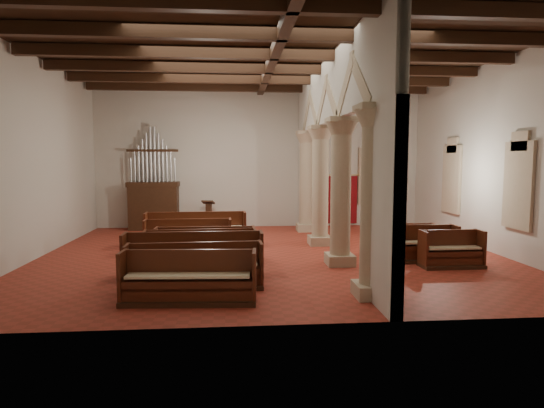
{
  "coord_description": "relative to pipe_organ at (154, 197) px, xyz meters",
  "views": [
    {
      "loc": [
        -1.12,
        -13.79,
        2.94
      ],
      "look_at": [
        0.06,
        0.5,
        1.53
      ],
      "focal_mm": 30.0,
      "sensor_mm": 36.0,
      "label": 1
    }
  ],
  "objects": [
    {
      "name": "floor",
      "position": [
        4.5,
        -5.5,
        -1.37
      ],
      "size": [
        14.0,
        14.0,
        0.0
      ],
      "primitive_type": "plane",
      "color": "maroon",
      "rests_on": "ground"
    },
    {
      "name": "ceiling",
      "position": [
        4.5,
        -5.5,
        4.63
      ],
      "size": [
        14.0,
        14.0,
        0.0
      ],
      "primitive_type": "plane",
      "rotation": [
        3.14,
        0.0,
        0.0
      ],
      "color": "#341E11",
      "rests_on": "wall_back"
    },
    {
      "name": "wall_back",
      "position": [
        4.5,
        0.5,
        1.63
      ],
      "size": [
        14.0,
        0.02,
        6.0
      ],
      "primitive_type": "cube",
      "color": "beige",
      "rests_on": "floor"
    },
    {
      "name": "wall_front",
      "position": [
        4.5,
        -11.5,
        1.63
      ],
      "size": [
        14.0,
        0.02,
        6.0
      ],
      "primitive_type": "cube",
      "color": "beige",
      "rests_on": "floor"
    },
    {
      "name": "wall_left",
      "position": [
        -2.5,
        -5.5,
        1.63
      ],
      "size": [
        0.02,
        12.0,
        6.0
      ],
      "primitive_type": "cube",
      "color": "beige",
      "rests_on": "floor"
    },
    {
      "name": "wall_right",
      "position": [
        11.5,
        -5.5,
        1.63
      ],
      "size": [
        0.02,
        12.0,
        6.0
      ],
      "primitive_type": "cube",
      "color": "beige",
      "rests_on": "floor"
    },
    {
      "name": "ceiling_beams",
      "position": [
        4.5,
        -5.5,
        4.45
      ],
      "size": [
        13.8,
        11.8,
        0.3
      ],
      "primitive_type": null,
      "color": "#331D10",
      "rests_on": "wall_back"
    },
    {
      "name": "arcade",
      "position": [
        6.3,
        -5.5,
        2.19
      ],
      "size": [
        0.9,
        11.9,
        6.0
      ],
      "color": "tan",
      "rests_on": "floor"
    },
    {
      "name": "window_right_a",
      "position": [
        11.48,
        -7.0,
        0.83
      ],
      "size": [
        0.03,
        1.0,
        2.2
      ],
      "primitive_type": "cube",
      "color": "#398063",
      "rests_on": "wall_right"
    },
    {
      "name": "window_right_b",
      "position": [
        11.48,
        -3.0,
        0.83
      ],
      "size": [
        0.03,
        1.0,
        2.2
      ],
      "primitive_type": "cube",
      "color": "#398063",
      "rests_on": "wall_right"
    },
    {
      "name": "window_back",
      "position": [
        9.5,
        0.48,
        0.83
      ],
      "size": [
        1.0,
        0.03,
        2.2
      ],
      "primitive_type": "cube",
      "color": "#398063",
      "rests_on": "wall_back"
    },
    {
      "name": "pipe_organ",
      "position": [
        0.0,
        0.0,
        0.0
      ],
      "size": [
        2.1,
        0.85,
        4.4
      ],
      "color": "#331D10",
      "rests_on": "floor"
    },
    {
      "name": "lectern",
      "position": [
        2.29,
        -0.04,
        -0.86
      ],
      "size": [
        0.57,
        0.59,
        1.23
      ],
      "rotation": [
        0.0,
        0.0,
        -0.22
      ],
      "color": "#311E0F",
      "rests_on": "floor"
    },
    {
      "name": "dossal_curtain",
      "position": [
        8.0,
        0.42,
        -0.21
      ],
      "size": [
        1.8,
        0.07,
        2.17
      ],
      "color": "maroon",
      "rests_on": "floor"
    },
    {
      "name": "processional_banner",
      "position": [
        10.2,
        -0.03,
        -0.58
      ],
      "size": [
        0.5,
        0.64,
        2.35
      ],
      "rotation": [
        0.0,
        0.0,
        -0.4
      ],
      "color": "#331D10",
      "rests_on": "floor"
    },
    {
      "name": "hymnal_box_a",
      "position": [
        3.1,
        -10.18,
        -1.13
      ],
      "size": [
        0.3,
        0.25,
        0.28
      ],
      "primitive_type": "cube",
      "rotation": [
        0.0,
        0.0,
        -0.07
      ],
      "color": "navy",
      "rests_on": "floor"
    },
    {
      "name": "hymnal_box_b",
      "position": [
        3.76,
        -7.49,
        -1.11
      ],
      "size": [
        0.36,
        0.31,
        0.32
      ],
      "primitive_type": "cube",
      "rotation": [
        0.0,
        0.0,
        0.18
      ],
      "color": "navy",
      "rests_on": "floor"
    },
    {
      "name": "hymnal_box_c",
      "position": [
        2.94,
        -5.4,
        -1.09
      ],
      "size": [
        0.45,
        0.41,
        0.36
      ],
      "primitive_type": "cube",
      "rotation": [
        0.0,
        0.0,
        0.41
      ],
      "color": "navy",
      "rests_on": "floor"
    },
    {
      "name": "tube_heater_a",
      "position": [
        2.32,
        -9.5,
        -1.21
      ],
      "size": [
        1.11,
        0.12,
        0.11
      ],
      "primitive_type": "cylinder",
      "rotation": [
        0.0,
        1.57,
        0.01
      ],
      "color": "white",
      "rests_on": "floor"
    },
    {
      "name": "tube_heater_b",
      "position": [
        1.89,
        -9.12,
        -1.21
      ],
      "size": [
        0.93,
        0.09,
        0.09
      ],
      "primitive_type": "cylinder",
      "rotation": [
        0.0,
        1.57,
        0.0
      ],
      "color": "white",
      "rests_on": "floor"
    },
    {
      "name": "nave_pew_0",
      "position": [
        2.43,
        -10.07,
        -1.01
      ],
      "size": [
        2.8,
        0.89,
        1.08
      ],
      "rotation": [
        0.0,
        0.0,
        -0.06
      ],
      "color": "#331D10",
      "rests_on": "floor"
    },
    {
      "name": "nave_pew_1",
      "position": [
        2.47,
        -9.08,
        -1.03
      ],
      "size": [
        3.09,
        0.82,
        1.05
      ],
      "rotation": [
        0.0,
        0.0,
        0.04
      ],
      "color": "#331D10",
      "rests_on": "floor"
    },
    {
      "name": "nave_pew_2",
      "position": [
        2.35,
        -8.04,
        -1.0
      ],
      "size": [
        3.45,
        0.78,
        1.13
      ],
      "rotation": [
        0.0,
        0.0,
        0.01
      ],
      "color": "#331D10",
      "rests_on": "floor"
    },
    {
      "name": "nave_pew_3",
      "position": [
        2.43,
        -6.78,
        -1.04
      ],
      "size": [
        3.12,
        0.85,
        1.0
      ],
      "rotation": [
        0.0,
        0.0,
        0.06
      ],
      "color": "#331D10",
      "rests_on": "floor"
    },
    {
      "name": "nave_pew_4",
      "position": [
        2.51,
        -5.93,
        -1.06
      ],
      "size": [
        2.93,
        0.64,
        0.95
      ],
      "rotation": [
        0.0,
        0.0,
        -0.0
      ],
      "color": "#331D10",
      "rests_on": "floor"
    },
    {
      "name": "nave_pew_5",
      "position": [
        1.88,
        -4.66,
        -1.04
      ],
      "size": [
        2.8,
        0.78,
        1.02
      ],
      "rotation": [
        0.0,
        0.0,
        0.04
      ],
      "color": "#331D10",
      "rests_on": "floor"
    },
    {
      "name": "nave_pew_6",
      "position": [
        2.05,
        -3.78,
        -1.0
      ],
      "size": [
        3.43,
        0.86,
        1.14
      ],
      "rotation": [
        0.0,
        0.0,
        0.03
      ],
      "color": "#331D10",
      "rests_on": "floor"
    },
    {
      "name": "aisle_pew_0",
      "position": [
        9.27,
        -7.54,
        -1.03
      ],
      "size": [
        1.7,
        0.69,
        1.01
      ],
      "rotation": [
        0.0,
        0.0,
        0.01
      ],
      "color": "#331D10",
      "rests_on": "floor"
    },
    {
      "name": "aisle_pew_1",
      "position": [
        8.89,
        -6.78,
        -1.02
      ],
      "size": [
        1.74,
        0.72,
        1.05
      ],
      "rotation": [
        0.0,
        0.0,
        -0.01
      ],
      "color": "#331D10",
      "rests_on": "floor"
    },
    {
      "name": "aisle_pew_2",
      "position": [
        8.75,
        -5.78,
        -1.05
      ],
      "size": [
        1.72,
        0.7,
        0.95
      ],
      "rotation": [
        0.0,
        0.0,
        -0.04
      ],
      "color": "#331D10",
      "rests_on": "floor"
    }
  ]
}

